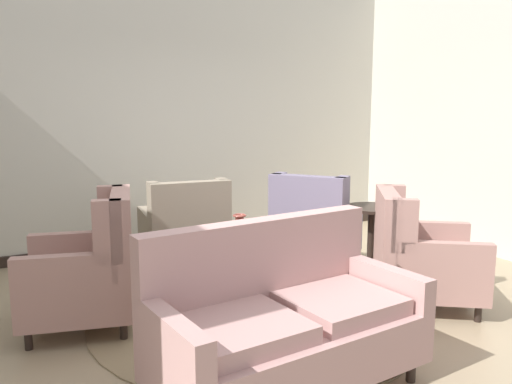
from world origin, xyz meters
The scene contains 13 objects.
ground centered at (0.00, 0.00, 0.00)m, with size 9.04×9.04×0.00m, color #9E896B.
wall_back centered at (0.00, 2.74, 1.67)m, with size 6.62×0.08×3.33m, color beige.
wall_right centered at (3.23, 0.82, 1.67)m, with size 0.08×3.84×3.33m, color beige.
baseboard_back centered at (0.00, 2.69, 0.06)m, with size 6.46×0.03×0.12m, color black.
area_rug centered at (0.00, 0.30, 0.01)m, with size 2.71×2.71×0.01m, color #847051.
coffee_table centered at (0.00, 0.53, 0.41)m, with size 0.87×0.87×0.50m.
porcelain_vase centered at (-0.03, 0.55, 0.63)m, with size 0.17×0.17×0.30m.
settee centered at (-0.41, -0.79, 0.42)m, with size 1.68×0.92×1.00m.
armchair_foreground_right centered at (-0.11, 1.69, 0.41)m, with size 0.89×1.00×0.98m.
armchair_back_corner centered at (1.11, 1.10, 0.44)m, with size 1.10×1.10×1.02m.
armchair_near_window centered at (1.34, -0.13, 0.42)m, with size 1.19×1.19×0.98m.
armchair_beside_settee centered at (-1.25, 0.70, 0.45)m, with size 0.98×0.96×1.05m.
side_table centered at (1.43, 0.58, 0.44)m, with size 0.52×0.52×0.73m.
Camera 1 is at (-1.94, -3.29, 1.68)m, focal length 36.64 mm.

